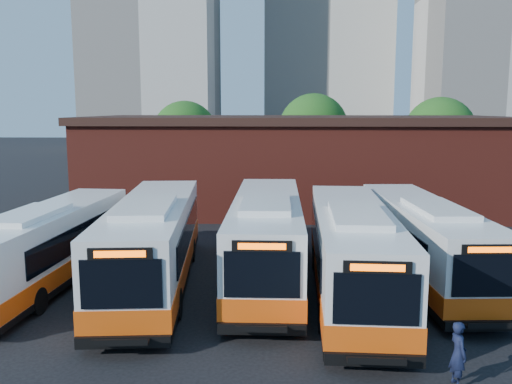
{
  "coord_description": "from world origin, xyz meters",
  "views": [
    {
      "loc": [
        -1.12,
        -18.04,
        6.96
      ],
      "look_at": [
        -2.28,
        7.3,
        3.02
      ],
      "focal_mm": 38.0,
      "sensor_mm": 36.0,
      "label": 1
    }
  ],
  "objects_px": {
    "bus_west": "(153,246)",
    "transit_worker": "(458,354)",
    "bus_midwest": "(267,241)",
    "bus_mideast": "(352,255)",
    "bus_farwest": "(49,248)",
    "bus_east": "(424,243)"
  },
  "relations": [
    {
      "from": "transit_worker",
      "to": "bus_mideast",
      "type": "bearing_deg",
      "value": 5.09
    },
    {
      "from": "transit_worker",
      "to": "bus_west",
      "type": "bearing_deg",
      "value": 41.43
    },
    {
      "from": "bus_mideast",
      "to": "transit_worker",
      "type": "xyz_separation_m",
      "value": [
        1.83,
        -6.54,
        -0.74
      ]
    },
    {
      "from": "transit_worker",
      "to": "bus_east",
      "type": "bearing_deg",
      "value": -19.36
    },
    {
      "from": "bus_farwest",
      "to": "transit_worker",
      "type": "xyz_separation_m",
      "value": [
        13.65,
        -7.41,
        -0.61
      ]
    },
    {
      "from": "bus_farwest",
      "to": "bus_mideast",
      "type": "bearing_deg",
      "value": -1.13
    },
    {
      "from": "bus_farwest",
      "to": "bus_midwest",
      "type": "height_order",
      "value": "bus_midwest"
    },
    {
      "from": "bus_midwest",
      "to": "bus_farwest",
      "type": "bearing_deg",
      "value": -173.1
    },
    {
      "from": "bus_farwest",
      "to": "bus_east",
      "type": "bearing_deg",
      "value": 8.02
    },
    {
      "from": "bus_midwest",
      "to": "bus_mideast",
      "type": "distance_m",
      "value": 3.76
    },
    {
      "from": "bus_mideast",
      "to": "bus_west",
      "type": "bearing_deg",
      "value": 175.27
    },
    {
      "from": "bus_west",
      "to": "transit_worker",
      "type": "height_order",
      "value": "bus_west"
    },
    {
      "from": "bus_west",
      "to": "transit_worker",
      "type": "bearing_deg",
      "value": -43.37
    },
    {
      "from": "bus_west",
      "to": "transit_worker",
      "type": "xyz_separation_m",
      "value": [
        9.48,
        -7.41,
        -0.78
      ]
    },
    {
      "from": "bus_farwest",
      "to": "bus_west",
      "type": "height_order",
      "value": "bus_west"
    },
    {
      "from": "bus_farwest",
      "to": "bus_west",
      "type": "distance_m",
      "value": 4.18
    },
    {
      "from": "bus_farwest",
      "to": "bus_midwest",
      "type": "xyz_separation_m",
      "value": [
        8.6,
        1.07,
        0.15
      ]
    },
    {
      "from": "bus_farwest",
      "to": "bus_east",
      "type": "xyz_separation_m",
      "value": [
        15.0,
        1.29,
        0.05
      ]
    },
    {
      "from": "bus_mideast",
      "to": "bus_east",
      "type": "bearing_deg",
      "value": 36.04
    },
    {
      "from": "bus_farwest",
      "to": "bus_west",
      "type": "xyz_separation_m",
      "value": [
        4.18,
        -0.0,
        0.16
      ]
    },
    {
      "from": "bus_east",
      "to": "transit_worker",
      "type": "relative_size",
      "value": 7.31
    },
    {
      "from": "bus_midwest",
      "to": "bus_west",
      "type": "bearing_deg",
      "value": -166.55
    }
  ]
}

